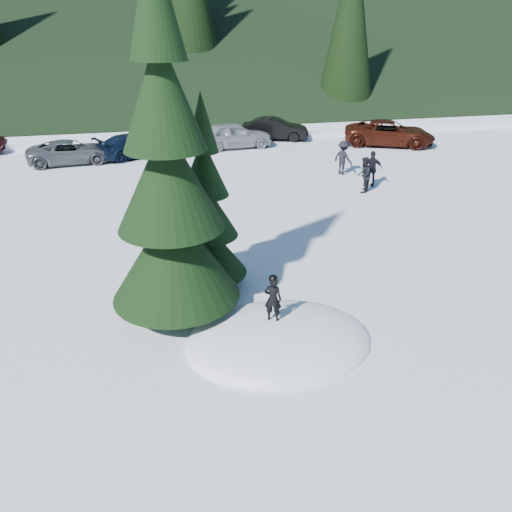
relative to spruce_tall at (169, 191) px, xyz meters
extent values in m
plane|color=white|center=(2.20, -1.80, -3.32)|extent=(200.00, 200.00, 0.00)
ellipsoid|color=white|center=(2.20, -1.80, -3.32)|extent=(4.48, 3.52, 0.96)
cylinder|color=black|center=(0.00, 0.00, -2.62)|extent=(0.38, 0.38, 1.40)
cone|color=black|center=(0.00, 0.00, -1.53)|extent=(3.20, 3.20, 2.46)
cone|color=black|center=(0.00, 0.00, 0.33)|extent=(2.54, 2.54, 2.46)
cone|color=black|center=(0.00, 0.00, 2.19)|extent=(1.88, 1.88, 2.46)
cylinder|color=black|center=(1.00, 1.40, -2.82)|extent=(0.26, 0.26, 1.00)
cone|color=black|center=(1.00, 1.40, -2.16)|extent=(2.20, 2.20, 1.52)
cone|color=black|center=(1.00, 1.40, -1.01)|extent=(1.75, 1.75, 1.52)
cone|color=black|center=(1.00, 1.40, 0.14)|extent=(1.29, 1.29, 1.52)
cone|color=black|center=(1.00, 1.40, 1.29)|extent=(0.84, 0.84, 1.52)
imported|color=black|center=(2.10, -1.56, -2.28)|extent=(0.48, 0.41, 1.12)
imported|color=black|center=(8.96, 8.43, -2.54)|extent=(0.93, 0.97, 1.57)
imported|color=black|center=(9.69, 9.16, -2.51)|extent=(1.01, 0.59, 1.63)
imported|color=black|center=(9.17, 11.34, -2.49)|extent=(1.05, 1.23, 1.66)
imported|color=#53565C|center=(-4.10, 16.67, -2.70)|extent=(4.63, 2.49, 1.23)
imported|color=black|center=(-0.71, 17.31, -2.67)|extent=(4.79, 3.49, 1.29)
imported|color=gray|center=(5.04, 18.20, -2.55)|extent=(4.65, 2.21, 1.54)
imported|color=black|center=(8.03, 19.84, -2.63)|extent=(4.45, 2.61, 1.39)
imported|color=#37120A|center=(14.41, 16.71, -2.57)|extent=(5.93, 4.52, 1.50)
camera|label=1|loc=(-0.61, -11.25, 3.55)|focal=35.00mm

